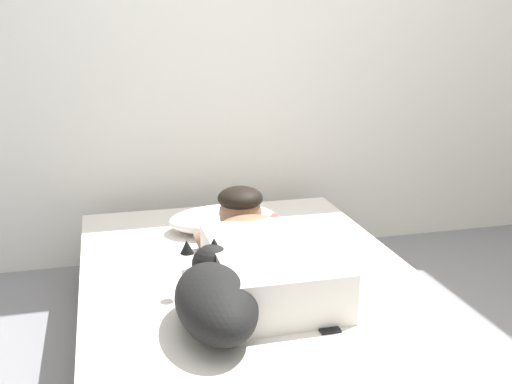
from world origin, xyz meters
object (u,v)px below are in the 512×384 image
object	(u,v)px
person_lying	(261,252)
coffee_cup	(269,223)
cell_phone	(324,323)
dog	(215,297)
bed	(250,312)
pillow	(223,219)

from	to	relation	value
person_lying	coffee_cup	size ratio (longest dim) A/B	7.36
coffee_cup	cell_phone	distance (m)	0.94
person_lying	cell_phone	distance (m)	0.45
dog	bed	bearing A→B (deg)	61.10
bed	coffee_cup	bearing A→B (deg)	65.98
bed	cell_phone	distance (m)	0.52
pillow	coffee_cup	xyz separation A→B (m)	(0.21, -0.06, -0.02)
bed	cell_phone	bearing A→B (deg)	-73.49
dog	cell_phone	world-z (taller)	dog
person_lying	cell_phone	xyz separation A→B (m)	(0.11, -0.42, -0.10)
bed	dog	distance (m)	0.52
coffee_cup	cell_phone	xyz separation A→B (m)	(-0.07, -0.94, -0.03)
cell_phone	bed	bearing A→B (deg)	106.51
person_lying	coffee_cup	distance (m)	0.55
coffee_cup	cell_phone	size ratio (longest dim) A/B	0.89
dog	cell_phone	size ratio (longest dim) A/B	4.11
person_lying	coffee_cup	world-z (taller)	person_lying
pillow	coffee_cup	bearing A→B (deg)	-16.14
dog	coffee_cup	world-z (taller)	dog
person_lying	cell_phone	world-z (taller)	person_lying
bed	coffee_cup	size ratio (longest dim) A/B	15.31
dog	cell_phone	bearing A→B (deg)	-13.57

